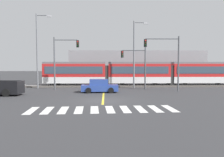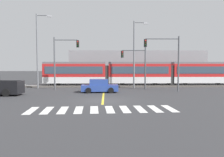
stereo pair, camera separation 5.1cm
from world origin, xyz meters
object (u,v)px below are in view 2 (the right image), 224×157
Objects in this scene: sedan_crossing at (100,86)px; street_lamp_west at (38,47)px; traffic_light_far_left at (62,55)px; light_rail_tram at (139,72)px; traffic_light_mid_right at (167,54)px; traffic_light_far_right at (137,61)px; street_lamp_centre at (135,51)px.

street_lamp_west is (-8.32, 4.82, 4.85)m from sedan_crossing.
traffic_light_far_left reaches higher than sedan_crossing.
light_rail_tram is at bearing 54.73° from sedan_crossing.
traffic_light_far_right is (-3.33, 2.53, -0.80)m from traffic_light_mid_right.
street_lamp_west is (-16.37, 3.91, 1.13)m from traffic_light_mid_right.
traffic_light_mid_right is 1.20× the size of traffic_light_far_right.
street_lamp_centre is at bearing 132.30° from traffic_light_mid_right.
street_lamp_centre is (4.68, 4.62, 4.37)m from sedan_crossing.
street_lamp_west is at bearing 166.56° from traffic_light_mid_right.
sedan_crossing is 0.64× the size of traffic_light_mid_right.
traffic_light_far_right is 0.82× the size of traffic_light_far_left.
traffic_light_far_right reaches higher than sedan_crossing.
light_rail_tram is 3.10× the size of street_lamp_centre.
traffic_light_mid_right is at bearing 6.44° from sedan_crossing.
light_rail_tram is 4.86m from traffic_light_far_right.
street_lamp_west is at bearing -167.36° from light_rail_tram.
street_lamp_west reaches higher than traffic_light_far_left.
street_lamp_west reaches higher than light_rail_tram.
traffic_light_far_right is 13.26m from street_lamp_west.
traffic_light_mid_right is (2.43, -7.04, 2.37)m from light_rail_tram.
traffic_light_far_right is (-0.89, -4.51, 1.57)m from light_rail_tram.
traffic_light_mid_right is 4.26m from traffic_light_far_right.
light_rail_tram is at bearing 74.12° from street_lamp_centre.
sedan_crossing is 7.00m from traffic_light_far_left.
street_lamp_west is at bearing 179.12° from street_lamp_centre.
street_lamp_centre reaches higher than traffic_light_far_left.
sedan_crossing is 0.43× the size of street_lamp_west.
street_lamp_centre reaches higher than traffic_light_far_right.
traffic_light_mid_right is (8.06, 0.91, 3.72)m from sedan_crossing.
street_lamp_west is at bearing 173.95° from traffic_light_far_right.
traffic_light_far_right is at bearing 142.75° from traffic_light_mid_right.
sedan_crossing is at bearing -30.11° from street_lamp_west.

